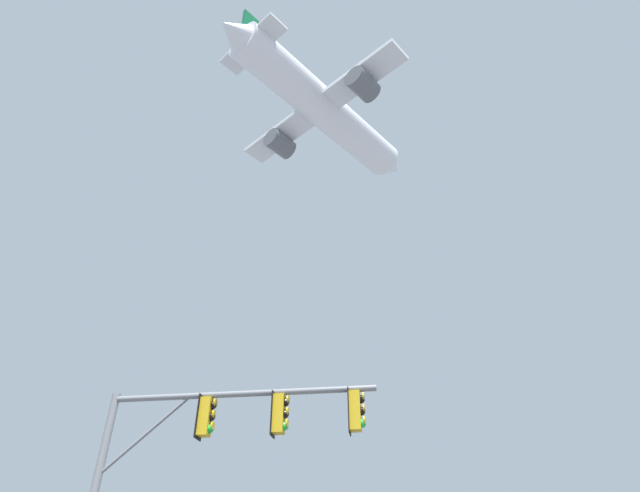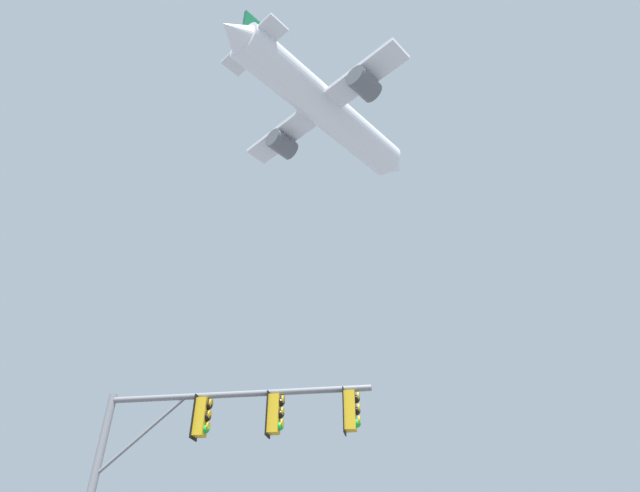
% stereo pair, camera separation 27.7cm
% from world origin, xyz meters
% --- Properties ---
extents(signal_pole_near, '(6.72, 1.11, 5.52)m').
position_xyz_m(signal_pole_near, '(-3.46, 6.54, 4.32)').
color(signal_pole_near, slate).
rests_on(signal_pole_near, ground).
extents(airplane, '(18.86, 20.40, 6.75)m').
position_xyz_m(airplane, '(-0.90, 26.73, 39.32)').
color(airplane, white).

